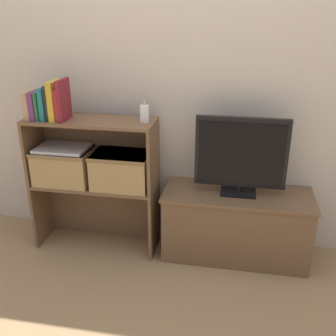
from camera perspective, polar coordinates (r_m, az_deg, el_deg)
ground_plane at (r=2.65m, az=-0.59°, el=-13.54°), size 16.00×16.00×0.00m
wall_back at (r=2.56m, az=1.07°, el=14.41°), size 10.00×0.05×2.40m
tv_stand at (r=2.65m, az=9.78°, el=-8.07°), size 0.95×0.39×0.46m
tv at (r=2.44m, az=10.53°, el=1.90°), size 0.56×0.14×0.50m
bookshelf_lower_tier at (r=2.79m, az=-9.91°, el=-4.92°), size 0.83×0.29×0.47m
bookshelf_upper_tier at (r=2.61m, az=-10.58°, el=3.89°), size 0.83×0.29×0.44m
book_tan at (r=2.61m, az=-19.33°, el=8.68°), size 0.04×0.14×0.17m
book_plum at (r=2.60m, az=-18.59°, el=8.65°), size 0.03×0.15×0.17m
book_forest at (r=2.58m, az=-18.01°, el=8.65°), size 0.02×0.14×0.17m
book_teal at (r=2.56m, az=-17.39°, el=8.94°), size 0.03×0.13×0.20m
book_charcoal at (r=2.55m, az=-16.75°, el=9.11°), size 0.02×0.12×0.21m
book_mustard at (r=2.53m, az=-16.06°, el=9.38°), size 0.04×0.15×0.24m
book_crimson at (r=2.52m, az=-15.34°, el=8.90°), size 0.02×0.14×0.19m
book_maroon at (r=2.50m, az=-14.89°, el=9.52°), size 0.02×0.16×0.25m
baby_monitor at (r=2.40m, az=-3.41°, el=7.88°), size 0.05×0.03×0.14m
storage_basket_left at (r=2.68m, az=-14.82°, el=0.51°), size 0.37×0.26×0.23m
storage_basket_right at (r=2.54m, az=-6.74°, el=-0.08°), size 0.37×0.26×0.23m
laptop at (r=2.64m, az=-15.06°, el=2.81°), size 0.33×0.24×0.02m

